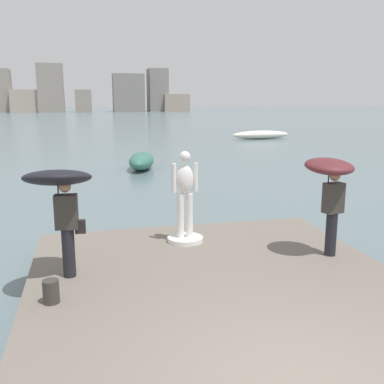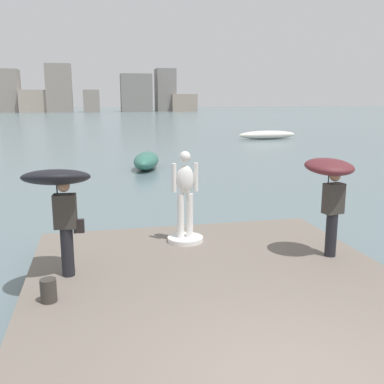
# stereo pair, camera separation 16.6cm
# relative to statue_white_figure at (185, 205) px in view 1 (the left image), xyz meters

# --- Properties ---
(ground_plane) EXTENTS (400.00, 400.00, 0.00)m
(ground_plane) POSITION_rel_statue_white_figure_xyz_m (0.11, 34.75, -1.22)
(ground_plane) COLOR slate
(pier) EXTENTS (6.54, 9.52, 0.40)m
(pier) POSITION_rel_statue_white_figure_xyz_m (0.11, -3.50, -1.02)
(pier) COLOR #70665B
(pier) RESTS_ON ground
(statue_white_figure) EXTENTS (0.79, 0.79, 2.01)m
(statue_white_figure) POSITION_rel_statue_white_figure_xyz_m (0.00, 0.00, 0.00)
(statue_white_figure) COLOR white
(statue_white_figure) RESTS_ON pier
(onlooker_left) EXTENTS (1.26, 1.29, 2.00)m
(onlooker_left) POSITION_rel_statue_white_figure_xyz_m (-2.51, -1.42, 0.75)
(onlooker_left) COLOR black
(onlooker_left) RESTS_ON pier
(onlooker_right) EXTENTS (1.11, 1.12, 2.00)m
(onlooker_right) POSITION_rel_statue_white_figure_xyz_m (2.56, -1.54, 0.72)
(onlooker_right) COLOR black
(onlooker_right) RESTS_ON pier
(mooring_bollard) EXTENTS (0.25, 0.25, 0.37)m
(mooring_bollard) POSITION_rel_statue_white_figure_xyz_m (-2.67, -2.48, -0.64)
(mooring_bollard) COLOR #38332D
(mooring_bollard) RESTS_ON pier
(boat_near) EXTENTS (5.58, 1.55, 0.77)m
(boat_near) POSITION_rel_statue_white_figure_xyz_m (13.61, 28.87, -0.84)
(boat_near) COLOR silver
(boat_near) RESTS_ON ground
(boat_leftward) EXTENTS (1.99, 3.60, 0.86)m
(boat_leftward) POSITION_rel_statue_white_figure_xyz_m (0.72, 13.31, -0.79)
(boat_leftward) COLOR #336B5B
(boat_leftward) RESTS_ON ground
(distant_skyline) EXTENTS (59.23, 12.30, 13.92)m
(distant_skyline) POSITION_rel_statue_white_figure_xyz_m (1.36, 132.05, 4.26)
(distant_skyline) COLOR gray
(distant_skyline) RESTS_ON ground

